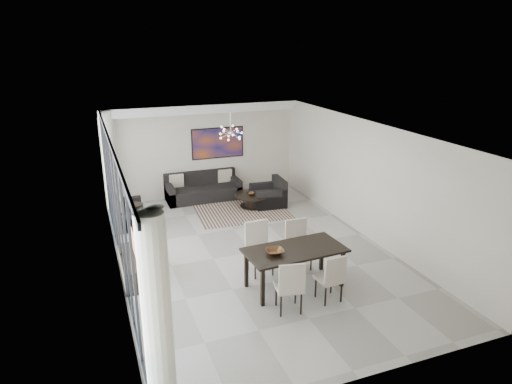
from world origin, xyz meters
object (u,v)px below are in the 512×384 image
coffee_table (253,200)px  sofa_main (203,190)px  dining_table (295,253)px  tv_console (132,267)px  television (138,242)px

coffee_table → sofa_main: size_ratio=0.48×
dining_table → sofa_main: bearing=93.6°
coffee_table → sofa_main: sofa_main is taller
tv_console → television: bearing=-25.6°
coffee_table → dining_table: size_ratio=0.54×
tv_console → dining_table: bearing=-26.9°
sofa_main → tv_console: size_ratio=1.48×
tv_console → dining_table: size_ratio=0.75×
tv_console → dining_table: (3.00, -1.52, 0.50)m
tv_console → television: 0.61m
television → dining_table: bearing=-123.4°
dining_table → tv_console: bearing=153.1°
coffee_table → dining_table: 4.73m
television → dining_table: television is taller
sofa_main → television: 5.05m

